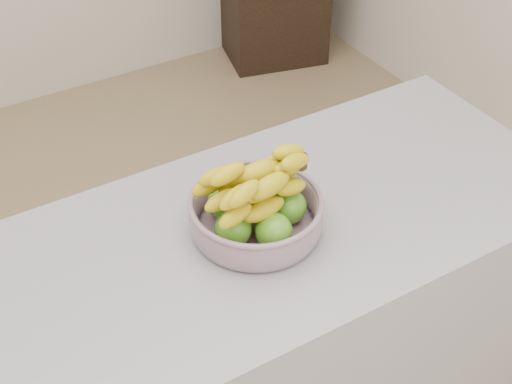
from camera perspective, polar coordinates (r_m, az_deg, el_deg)
fruit_bowl at (r=1.45m, az=0.02°, el=-1.38°), size 0.28×0.28×0.17m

